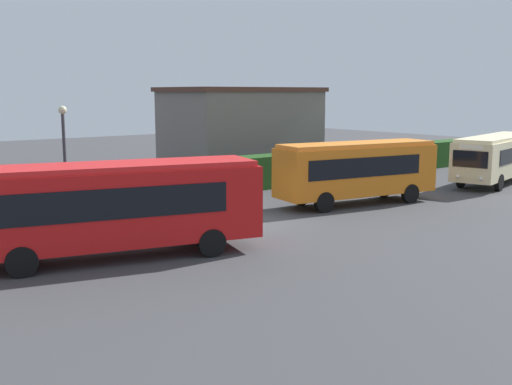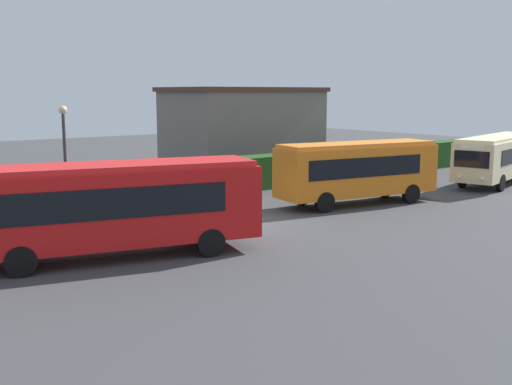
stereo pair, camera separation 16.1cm
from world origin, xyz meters
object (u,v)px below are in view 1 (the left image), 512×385
at_px(bus_orange, 357,169).
at_px(lamppost, 64,150).
at_px(person_center, 169,212).
at_px(bus_cream, 497,156).
at_px(bus_red, 115,204).

bearing_deg(bus_orange, lamppost, 172.29).
bearing_deg(person_center, bus_cream, -75.65).
bearing_deg(bus_orange, person_center, -171.28).
xyz_separation_m(person_center, lamppost, (-2.69, 4.09, 2.37)).
relative_size(bus_cream, lamppost, 1.96).
relative_size(bus_red, person_center, 6.20).
relative_size(bus_cream, person_center, 6.05).
distance_m(bus_cream, person_center, 23.25).
bearing_deg(bus_orange, bus_cream, 7.83).
bearing_deg(person_center, lamppost, 49.55).
relative_size(bus_orange, person_center, 5.40).
bearing_deg(bus_red, bus_cream, 18.22).
xyz_separation_m(bus_orange, lamppost, (-13.53, 4.35, 1.41)).
bearing_deg(person_center, bus_red, 138.87).
xyz_separation_m(bus_orange, person_center, (-10.84, 0.26, -0.95)).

